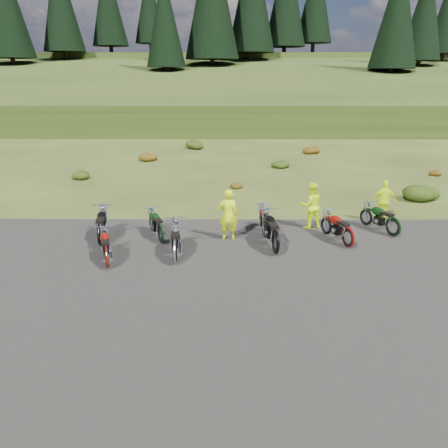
{
  "coord_description": "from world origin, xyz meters",
  "views": [
    {
      "loc": [
        -0.83,
        -12.68,
        5.52
      ],
      "look_at": [
        -0.91,
        1.12,
        0.81
      ],
      "focal_mm": 35.0,
      "sensor_mm": 36.0,
      "label": 1
    }
  ],
  "objects_px": {
    "motorcycle_0": "(101,246)",
    "motorcycle_3": "(175,263)",
    "person_middle": "(228,215)",
    "motorcycle_7": "(392,237)"
  },
  "relations": [
    {
      "from": "motorcycle_0",
      "to": "motorcycle_3",
      "type": "distance_m",
      "value": 3.08
    },
    {
      "from": "motorcycle_3",
      "to": "person_middle",
      "type": "relative_size",
      "value": 1.17
    },
    {
      "from": "motorcycle_3",
      "to": "person_middle",
      "type": "distance_m",
      "value": 2.79
    },
    {
      "from": "motorcycle_0",
      "to": "motorcycle_7",
      "type": "xyz_separation_m",
      "value": [
        10.27,
        0.96,
        0.0
      ]
    },
    {
      "from": "motorcycle_0",
      "to": "motorcycle_3",
      "type": "relative_size",
      "value": 1.0
    },
    {
      "from": "person_middle",
      "to": "motorcycle_7",
      "type": "bearing_deg",
      "value": -174.65
    },
    {
      "from": "motorcycle_7",
      "to": "motorcycle_3",
      "type": "bearing_deg",
      "value": 80.37
    },
    {
      "from": "motorcycle_3",
      "to": "motorcycle_7",
      "type": "relative_size",
      "value": 1.07
    },
    {
      "from": "motorcycle_0",
      "to": "motorcycle_7",
      "type": "bearing_deg",
      "value": -93.35
    },
    {
      "from": "motorcycle_7",
      "to": "person_middle",
      "type": "xyz_separation_m",
      "value": [
        -5.91,
        -0.34,
        0.91
      ]
    }
  ]
}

